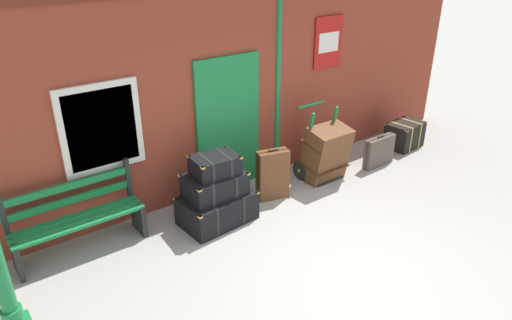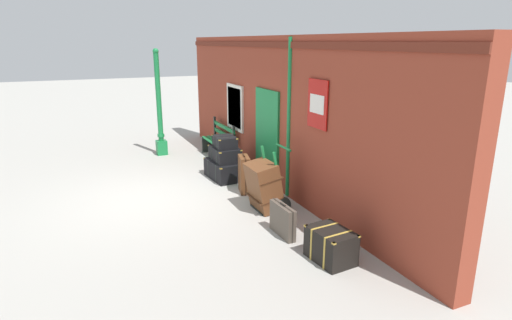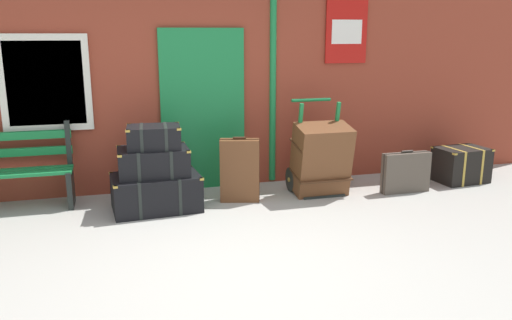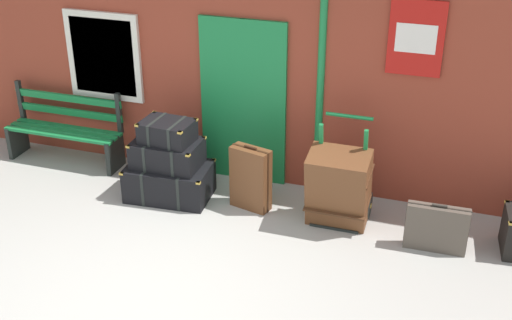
{
  "view_description": "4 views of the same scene",
  "coord_description": "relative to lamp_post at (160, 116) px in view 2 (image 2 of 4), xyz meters",
  "views": [
    {
      "loc": [
        -3.46,
        -3.1,
        3.62
      ],
      "look_at": [
        0.17,
        1.84,
        0.67
      ],
      "focal_mm": 32.6,
      "sensor_mm": 36.0,
      "label": 1
    },
    {
      "loc": [
        8.18,
        -1.46,
        3.09
      ],
      "look_at": [
        0.77,
        1.85,
        0.78
      ],
      "focal_mm": 29.44,
      "sensor_mm": 36.0,
      "label": 2
    },
    {
      "loc": [
        -1.01,
        -4.28,
        2.04
      ],
      "look_at": [
        0.57,
        1.55,
        0.56
      ],
      "focal_mm": 36.46,
      "sensor_mm": 36.0,
      "label": 3
    },
    {
      "loc": [
        2.65,
        -4.82,
        4.15
      ],
      "look_at": [
        0.44,
        1.84,
        0.59
      ],
      "focal_mm": 46.92,
      "sensor_mm": 36.0,
      "label": 4
    }
  ],
  "objects": [
    {
      "name": "ground_plane",
      "position": [
        3.36,
        -0.79,
        -1.1
      ],
      "size": [
        60.0,
        60.0,
        0.0
      ],
      "primitive_type": "plane",
      "color": "#A3A099"
    },
    {
      "name": "brick_facade",
      "position": [
        3.35,
        1.81,
        0.5
      ],
      "size": [
        10.4,
        0.35,
        3.2
      ],
      "color": "brown",
      "rests_on": "ground"
    },
    {
      "name": "lamp_post",
      "position": [
        0.0,
        0.0,
        0.0
      ],
      "size": [
        0.28,
        0.28,
        2.91
      ],
      "color": "#197A3D",
      "rests_on": "ground"
    },
    {
      "name": "platform_bench",
      "position": [
        1.0,
        1.37,
        -0.66
      ],
      "size": [
        1.6,
        0.43,
        1.01
      ],
      "color": "#197A3D",
      "rests_on": "ground"
    },
    {
      "name": "steamer_trunk_base",
      "position": [
        2.74,
        0.89,
        -0.89
      ],
      "size": [
        1.06,
        0.72,
        0.43
      ],
      "color": "black",
      "rests_on": "ground"
    },
    {
      "name": "steamer_trunk_middle",
      "position": [
        2.73,
        0.91,
        -0.52
      ],
      "size": [
        0.82,
        0.56,
        0.33
      ],
      "color": "black",
      "rests_on": "steamer_trunk_base"
    },
    {
      "name": "steamer_trunk_top",
      "position": [
        2.74,
        0.91,
        -0.23
      ],
      "size": [
        0.64,
        0.49,
        0.27
      ],
      "color": "black",
      "rests_on": "steamer_trunk_middle"
    },
    {
      "name": "porters_trolley",
      "position": [
        4.83,
        1.09,
        -0.83
      ],
      "size": [
        0.71,
        0.58,
        1.2
      ],
      "color": "black",
      "rests_on": "ground"
    },
    {
      "name": "large_brown_trunk",
      "position": [
        4.83,
        0.92,
        -0.63
      ],
      "size": [
        0.7,
        0.59,
        0.94
      ],
      "color": "brown",
      "rests_on": "ground"
    },
    {
      "name": "suitcase_umber",
      "position": [
        3.77,
        0.95,
        -0.71
      ],
      "size": [
        0.51,
        0.31,
        0.82
      ],
      "color": "brown",
      "rests_on": "ground"
    },
    {
      "name": "suitcase_beige",
      "position": [
        5.94,
        0.73,
        -0.84
      ],
      "size": [
        0.67,
        0.15,
        0.57
      ],
      "color": "#51473D",
      "rests_on": "ground"
    },
    {
      "name": "corner_trunk",
      "position": [
        6.96,
        0.99,
        -0.86
      ],
      "size": [
        0.73,
        0.55,
        0.49
      ],
      "color": "black",
      "rests_on": "ground"
    }
  ]
}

